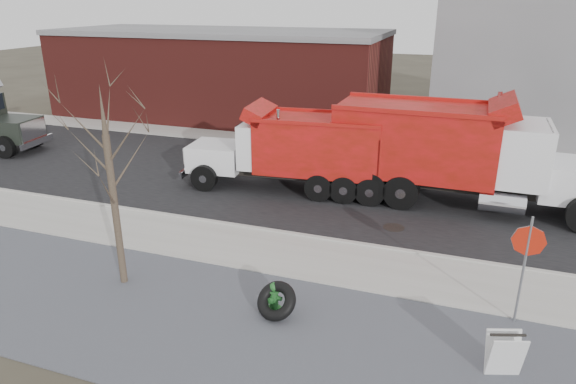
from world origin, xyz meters
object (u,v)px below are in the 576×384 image
at_px(sandwich_board, 505,354).
at_px(dump_truck_red_b, 295,148).
at_px(dump_truck_red_a, 454,150).
at_px(fire_hydrant, 274,298).
at_px(truck_tire, 276,301).
at_px(stop_sign, 527,252).

relative_size(sandwich_board, dump_truck_red_b, 0.12).
height_order(dump_truck_red_a, dump_truck_red_b, dump_truck_red_a).
bearing_deg(fire_hydrant, dump_truck_red_a, 79.17).
distance_m(dump_truck_red_a, dump_truck_red_b, 5.79).
relative_size(truck_tire, dump_truck_red_a, 0.11).
height_order(fire_hydrant, dump_truck_red_b, dump_truck_red_b).
bearing_deg(sandwich_board, stop_sign, 62.30).
bearing_deg(fire_hydrant, truck_tire, -42.68).
bearing_deg(stop_sign, sandwich_board, -75.92).
relative_size(truck_tire, stop_sign, 0.42).
bearing_deg(fire_hydrant, stop_sign, 26.21).
bearing_deg(truck_tire, dump_truck_red_b, 106.00).
bearing_deg(sandwich_board, fire_hydrant, 155.03).
bearing_deg(dump_truck_red_a, fire_hydrant, -111.55).
relative_size(fire_hydrant, sandwich_board, 0.81).
bearing_deg(dump_truck_red_b, sandwich_board, 124.51).
distance_m(stop_sign, dump_truck_red_a, 7.42).
xyz_separation_m(truck_tire, sandwich_board, (4.92, -0.40, 0.08)).
distance_m(truck_tire, dump_truck_red_a, 9.55).
bearing_deg(sandwich_board, truck_tire, 157.14).
bearing_deg(truck_tire, stop_sign, 17.12).
relative_size(fire_hydrant, dump_truck_red_b, 0.10).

